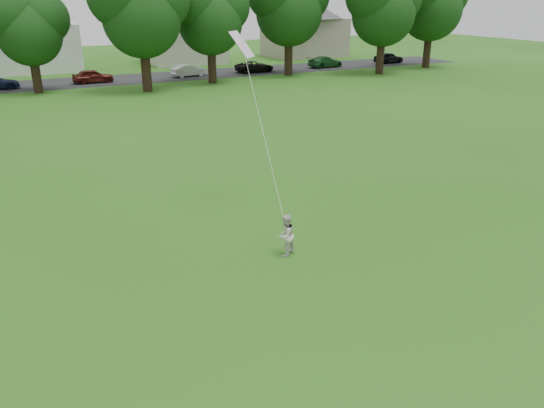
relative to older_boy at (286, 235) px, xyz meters
name	(u,v)px	position (x,y,z in m)	size (l,w,h in m)	color
ground	(216,344)	(-3.51, -3.22, -0.66)	(160.00, 160.00, 0.00)	#275D15
street	(47,84)	(-3.51, 38.78, -0.65)	(90.00, 7.00, 0.01)	#2D2D30
older_boy	(286,235)	(0.00, 0.00, 0.00)	(0.64, 0.50, 1.32)	silver
kite	(262,129)	(0.32, 2.25, 2.74)	(1.21, 2.87, 6.69)	white
tree_row	(126,7)	(2.88, 32.82, 5.83)	(82.20, 9.42, 10.83)	black
parked_cars	(82,77)	(-0.61, 37.78, -0.05)	(70.52, 2.14, 1.28)	black
house_row	(29,22)	(-3.63, 48.78, 4.18)	(77.03, 13.61, 10.19)	beige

